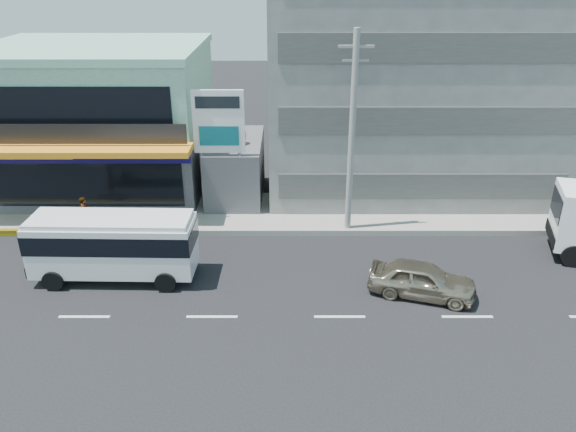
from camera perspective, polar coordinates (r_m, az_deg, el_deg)
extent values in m
plane|color=black|center=(22.48, -7.73, -10.11)|extent=(120.00, 120.00, 0.00)
cube|color=gray|center=(30.56, 3.79, 0.32)|extent=(70.00, 5.00, 0.30)
cube|color=#404145|center=(35.73, -17.99, 6.00)|extent=(12.00, 10.00, 4.00)
cube|color=#95D3C0|center=(34.74, -18.87, 12.25)|extent=(12.00, 10.00, 4.00)
cube|color=orange|center=(29.91, -21.67, 6.25)|extent=(12.40, 1.80, 0.30)
cube|color=#130D5B|center=(30.74, -21.04, 5.74)|extent=(12.00, 0.12, 0.80)
cube|color=black|center=(31.24, -20.61, 3.16)|extent=(11.00, 0.06, 2.60)
cube|color=gray|center=(34.47, 12.15, 14.61)|extent=(16.00, 12.00, 14.00)
cube|color=#404145|center=(32.34, -5.30, 4.74)|extent=(3.00, 6.00, 3.50)
cylinder|color=slate|center=(30.81, -5.59, 7.29)|extent=(1.50, 1.50, 0.15)
cylinder|color=gray|center=(29.40, -8.80, 5.58)|extent=(0.16, 0.16, 6.50)
cylinder|color=gray|center=(29.16, -4.90, 5.63)|extent=(0.16, 0.16, 6.50)
cube|color=white|center=(28.67, -7.07, 9.48)|extent=(2.60, 0.18, 3.20)
cylinder|color=#999993|center=(26.98, 6.49, 7.87)|extent=(0.30, 0.30, 10.00)
cube|color=#999993|center=(26.08, 6.95, 16.73)|extent=(1.60, 0.12, 0.12)
cube|color=#999993|center=(26.17, 6.88, 15.43)|extent=(1.20, 0.10, 0.10)
cube|color=silver|center=(25.15, -17.30, -2.87)|extent=(6.96, 2.33, 2.27)
cube|color=black|center=(24.95, -17.42, -1.96)|extent=(7.01, 2.38, 0.84)
cube|color=silver|center=(24.63, -17.66, -0.32)|extent=(6.76, 2.13, 0.20)
cylinder|color=black|center=(25.65, -22.75, -6.09)|extent=(0.89, 0.30, 0.89)
cylinder|color=black|center=(27.38, -21.05, -3.79)|extent=(0.89, 0.30, 0.89)
cylinder|color=black|center=(24.14, -12.34, -6.58)|extent=(0.89, 0.30, 0.89)
cylinder|color=black|center=(25.96, -11.30, -4.10)|extent=(0.89, 0.30, 0.89)
imported|color=tan|center=(23.85, 13.48, -6.29)|extent=(4.68, 2.97, 1.48)
cylinder|color=black|center=(28.47, 26.98, -3.62)|extent=(1.10, 0.58, 1.06)
cylinder|color=black|center=(30.61, 26.23, -1.52)|extent=(1.10, 0.58, 1.06)
imported|color=#63100E|center=(29.64, -19.63, -1.33)|extent=(1.75, 0.70, 0.90)
imported|color=#66594C|center=(29.27, -19.88, 0.30)|extent=(0.43, 0.63, 1.66)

